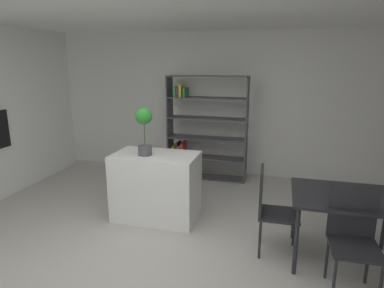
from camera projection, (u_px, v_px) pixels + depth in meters
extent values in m
plane|color=beige|center=(152.00, 262.00, 3.58)|extent=(9.81, 9.81, 0.00)
cube|color=silver|center=(214.00, 104.00, 6.24)|extent=(7.12, 0.06, 2.62)
cube|color=white|center=(156.00, 186.00, 4.50)|extent=(1.11, 0.65, 0.90)
cylinder|color=#4C4C51|center=(145.00, 150.00, 4.34)|extent=(0.18, 0.18, 0.13)
cylinder|color=#476633|center=(145.00, 134.00, 4.29)|extent=(0.01, 0.01, 0.31)
sphere|color=#2D8D2E|center=(144.00, 116.00, 4.23)|extent=(0.21, 0.21, 0.21)
cube|color=#4C4C51|center=(170.00, 126.00, 6.14)|extent=(0.02, 0.34, 1.85)
cube|color=#4C4C51|center=(246.00, 130.00, 5.78)|extent=(0.02, 0.34, 1.85)
cube|color=#4C4C51|center=(208.00, 76.00, 5.74)|extent=(1.42, 0.34, 0.02)
cube|color=#4C4C51|center=(206.00, 177.00, 6.18)|extent=(1.42, 0.34, 0.02)
cube|color=#4C4C51|center=(207.00, 157.00, 6.09)|extent=(1.38, 0.34, 0.02)
cube|color=#4C4C51|center=(207.00, 138.00, 6.01)|extent=(1.38, 0.34, 0.02)
cube|color=#4C4C51|center=(207.00, 118.00, 5.92)|extent=(1.38, 0.34, 0.02)
cube|color=#4C4C51|center=(207.00, 98.00, 5.83)|extent=(1.38, 0.34, 0.02)
cube|color=gold|center=(181.00, 170.00, 6.29)|extent=(0.04, 0.28, 0.17)
cube|color=#338E4C|center=(184.00, 171.00, 6.27)|extent=(0.05, 0.28, 0.14)
cube|color=#338E4C|center=(187.00, 169.00, 6.25)|extent=(0.04, 0.28, 0.20)
cube|color=red|center=(190.00, 170.00, 6.24)|extent=(0.04, 0.28, 0.20)
cube|color=gold|center=(175.00, 150.00, 6.22)|extent=(0.04, 0.28, 0.18)
cube|color=#38383D|center=(178.00, 148.00, 6.20)|extent=(0.04, 0.28, 0.25)
cube|color=gold|center=(180.00, 150.00, 6.20)|extent=(0.03, 0.28, 0.18)
cube|color=red|center=(184.00, 149.00, 6.17)|extent=(0.05, 0.28, 0.25)
cube|color=#338E4C|center=(176.00, 91.00, 5.95)|extent=(0.05, 0.28, 0.18)
cube|color=#38383D|center=(179.00, 91.00, 5.94)|extent=(0.04, 0.28, 0.19)
cube|color=gold|center=(182.00, 91.00, 5.92)|extent=(0.05, 0.28, 0.21)
cube|color=#338E4C|center=(186.00, 92.00, 5.91)|extent=(0.04, 0.28, 0.16)
cube|color=#232328|center=(347.00, 197.00, 3.42)|extent=(1.09, 0.85, 0.03)
cylinder|color=#232328|center=(296.00, 241.00, 3.29)|extent=(0.04, 0.04, 0.72)
cylinder|color=#232328|center=(294.00, 210.00, 3.98)|extent=(0.04, 0.04, 0.72)
cube|color=#232328|center=(279.00, 214.00, 3.66)|extent=(0.45, 0.43, 0.03)
cube|color=#232328|center=(261.00, 190.00, 3.64)|extent=(0.04, 0.42, 0.50)
cylinder|color=#232328|center=(296.00, 244.00, 3.51)|extent=(0.03, 0.03, 0.45)
cylinder|color=#232328|center=(294.00, 228.00, 3.84)|extent=(0.03, 0.03, 0.45)
cylinder|color=#232328|center=(260.00, 240.00, 3.59)|extent=(0.03, 0.03, 0.45)
cylinder|color=#232328|center=(261.00, 224.00, 3.92)|extent=(0.03, 0.03, 0.45)
cube|color=#232328|center=(355.00, 248.00, 2.98)|extent=(0.44, 0.46, 0.03)
cube|color=#232328|center=(353.00, 211.00, 3.11)|extent=(0.43, 0.05, 0.50)
cylinder|color=#232328|center=(334.00, 282.00, 2.89)|extent=(0.03, 0.03, 0.46)
cylinder|color=#232328|center=(380.00, 288.00, 2.81)|extent=(0.03, 0.03, 0.46)
cylinder|color=#232328|center=(327.00, 257.00, 3.26)|extent=(0.03, 0.03, 0.46)
cylinder|color=#232328|center=(368.00, 262.00, 3.18)|extent=(0.03, 0.03, 0.46)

